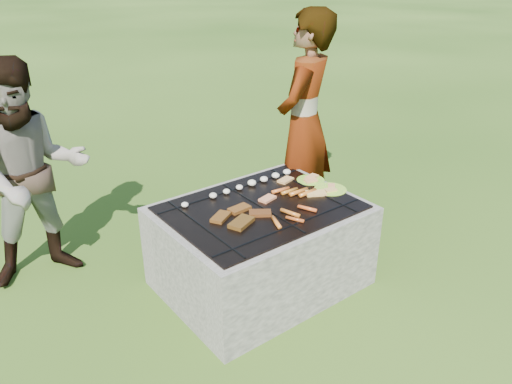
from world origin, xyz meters
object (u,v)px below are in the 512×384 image
at_px(fire_pit, 260,249).
at_px(cook, 304,124).
at_px(plate_near, 330,190).
at_px(bystander, 32,175).
at_px(plate_far, 311,180).

distance_m(fire_pit, cook, 1.14).
height_order(plate_near, bystander, bystander).
bearing_deg(cook, bystander, -43.10).
relative_size(plate_far, bystander, 0.16).
bearing_deg(plate_near, cook, 65.29).
bearing_deg(fire_pit, plate_near, -9.27).
distance_m(fire_pit, plate_far, 0.66).
relative_size(plate_near, bystander, 0.16).
height_order(plate_far, bystander, bystander).
height_order(cook, bystander, cook).
xyz_separation_m(plate_far, cook, (0.27, 0.38, 0.28)).
height_order(fire_pit, bystander, bystander).
distance_m(fire_pit, plate_near, 0.66).
bearing_deg(plate_near, fire_pit, 170.73).
bearing_deg(bystander, fire_pit, -34.73).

